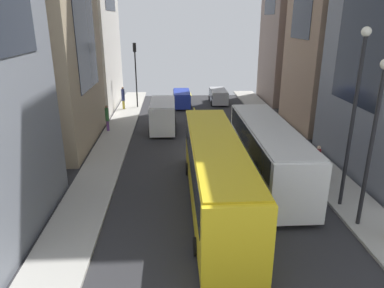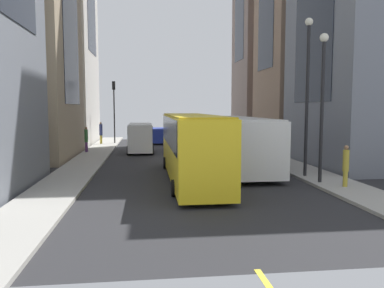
{
  "view_description": "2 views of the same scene",
  "coord_description": "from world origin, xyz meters",
  "px_view_note": "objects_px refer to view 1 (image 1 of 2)",
  "views": [
    {
      "loc": [
        2.31,
        24.22,
        9.17
      ],
      "look_at": [
        1.2,
        4.23,
        2.11
      ],
      "focal_mm": 33.35,
      "sensor_mm": 36.0,
      "label": 1
    },
    {
      "loc": [
        2.66,
        28.81,
        3.95
      ],
      "look_at": [
        -0.32,
        3.89,
        1.6
      ],
      "focal_mm": 35.86,
      "sensor_mm": 36.0,
      "label": 2
    }
  ],
  "objects_px": {
    "pedestrian_crossing_near": "(317,161)",
    "pedestrian_waiting_curb": "(107,117)",
    "delivery_van_white": "(163,114)",
    "traffic_light_near_corner": "(135,64)",
    "car_silver_0": "(218,95)",
    "pedestrian_walking_far": "(123,97)",
    "streetcar_yellow": "(216,168)",
    "car_blue_1": "(182,98)",
    "city_bus_white": "(268,148)"
  },
  "relations": [
    {
      "from": "city_bus_white",
      "to": "pedestrian_walking_far",
      "type": "distance_m",
      "value": 20.75
    },
    {
      "from": "streetcar_yellow",
      "to": "car_silver_0",
      "type": "height_order",
      "value": "streetcar_yellow"
    },
    {
      "from": "pedestrian_waiting_curb",
      "to": "traffic_light_near_corner",
      "type": "height_order",
      "value": "traffic_light_near_corner"
    },
    {
      "from": "pedestrian_waiting_curb",
      "to": "pedestrian_walking_far",
      "type": "bearing_deg",
      "value": -25.97
    },
    {
      "from": "pedestrian_walking_far",
      "to": "traffic_light_near_corner",
      "type": "relative_size",
      "value": 0.35
    },
    {
      "from": "streetcar_yellow",
      "to": "delivery_van_white",
      "type": "height_order",
      "value": "streetcar_yellow"
    },
    {
      "from": "pedestrian_walking_far",
      "to": "car_blue_1",
      "type": "bearing_deg",
      "value": 1.55
    },
    {
      "from": "delivery_van_white",
      "to": "pedestrian_crossing_near",
      "type": "height_order",
      "value": "delivery_van_white"
    },
    {
      "from": "city_bus_white",
      "to": "delivery_van_white",
      "type": "distance_m",
      "value": 12.12
    },
    {
      "from": "city_bus_white",
      "to": "pedestrian_waiting_curb",
      "type": "distance_m",
      "value": 14.93
    },
    {
      "from": "car_blue_1",
      "to": "traffic_light_near_corner",
      "type": "height_order",
      "value": "traffic_light_near_corner"
    },
    {
      "from": "car_silver_0",
      "to": "traffic_light_near_corner",
      "type": "xyz_separation_m",
      "value": [
        9.03,
        1.92,
        3.82
      ]
    },
    {
      "from": "streetcar_yellow",
      "to": "pedestrian_walking_far",
      "type": "height_order",
      "value": "streetcar_yellow"
    },
    {
      "from": "streetcar_yellow",
      "to": "pedestrian_walking_far",
      "type": "distance_m",
      "value": 22.12
    },
    {
      "from": "pedestrian_waiting_curb",
      "to": "pedestrian_crossing_near",
      "type": "height_order",
      "value": "pedestrian_waiting_curb"
    },
    {
      "from": "streetcar_yellow",
      "to": "pedestrian_waiting_curb",
      "type": "distance_m",
      "value": 15.19
    },
    {
      "from": "car_blue_1",
      "to": "car_silver_0",
      "type": "bearing_deg",
      "value": -161.49
    },
    {
      "from": "city_bus_white",
      "to": "car_blue_1",
      "type": "bearing_deg",
      "value": -76.62
    },
    {
      "from": "car_blue_1",
      "to": "pedestrian_waiting_curb",
      "type": "distance_m",
      "value": 11.2
    },
    {
      "from": "city_bus_white",
      "to": "car_blue_1",
      "type": "relative_size",
      "value": 2.68
    },
    {
      "from": "car_silver_0",
      "to": "pedestrian_waiting_curb",
      "type": "height_order",
      "value": "pedestrian_waiting_curb"
    },
    {
      "from": "car_blue_1",
      "to": "pedestrian_waiting_curb",
      "type": "xyz_separation_m",
      "value": [
        6.53,
        9.1,
        0.33
      ]
    },
    {
      "from": "car_silver_0",
      "to": "traffic_light_near_corner",
      "type": "distance_m",
      "value": 9.99
    },
    {
      "from": "streetcar_yellow",
      "to": "car_blue_1",
      "type": "distance_m",
      "value": 22.28
    },
    {
      "from": "traffic_light_near_corner",
      "to": "pedestrian_walking_far",
      "type": "bearing_deg",
      "value": 31.16
    },
    {
      "from": "traffic_light_near_corner",
      "to": "pedestrian_crossing_near",
      "type": "bearing_deg",
      "value": 122.74
    },
    {
      "from": "car_blue_1",
      "to": "traffic_light_near_corner",
      "type": "distance_m",
      "value": 6.11
    },
    {
      "from": "car_silver_0",
      "to": "pedestrian_waiting_curb",
      "type": "relative_size",
      "value": 1.83
    },
    {
      "from": "pedestrian_waiting_curb",
      "to": "traffic_light_near_corner",
      "type": "bearing_deg",
      "value": -34.7
    },
    {
      "from": "delivery_van_white",
      "to": "car_blue_1",
      "type": "relative_size",
      "value": 1.21
    },
    {
      "from": "car_silver_0",
      "to": "delivery_van_white",
      "type": "bearing_deg",
      "value": 59.19
    },
    {
      "from": "city_bus_white",
      "to": "pedestrian_waiting_curb",
      "type": "bearing_deg",
      "value": -42.05
    },
    {
      "from": "streetcar_yellow",
      "to": "pedestrian_waiting_curb",
      "type": "xyz_separation_m",
      "value": [
        7.61,
        -13.12,
        -0.8
      ]
    },
    {
      "from": "car_silver_0",
      "to": "car_blue_1",
      "type": "relative_size",
      "value": 0.95
    },
    {
      "from": "delivery_van_white",
      "to": "pedestrian_crossing_near",
      "type": "relative_size",
      "value": 2.45
    },
    {
      "from": "delivery_van_white",
      "to": "traffic_light_near_corner",
      "type": "height_order",
      "value": "traffic_light_near_corner"
    },
    {
      "from": "delivery_van_white",
      "to": "traffic_light_near_corner",
      "type": "relative_size",
      "value": 0.76
    },
    {
      "from": "car_silver_0",
      "to": "pedestrian_walking_far",
      "type": "relative_size",
      "value": 1.73
    },
    {
      "from": "streetcar_yellow",
      "to": "traffic_light_near_corner",
      "type": "relative_size",
      "value": 1.91
    },
    {
      "from": "pedestrian_crossing_near",
      "to": "streetcar_yellow",
      "type": "bearing_deg",
      "value": 108.44
    },
    {
      "from": "car_silver_0",
      "to": "car_blue_1",
      "type": "height_order",
      "value": "car_blue_1"
    },
    {
      "from": "pedestrian_crossing_near",
      "to": "pedestrian_waiting_curb",
      "type": "bearing_deg",
      "value": 48.69
    },
    {
      "from": "car_silver_0",
      "to": "pedestrian_crossing_near",
      "type": "xyz_separation_m",
      "value": [
        -3.2,
        20.94,
        0.35
      ]
    },
    {
      "from": "streetcar_yellow",
      "to": "pedestrian_walking_far",
      "type": "relative_size",
      "value": 5.53
    },
    {
      "from": "pedestrian_crossing_near",
      "to": "traffic_light_near_corner",
      "type": "xyz_separation_m",
      "value": [
        12.23,
        -19.02,
        3.47
      ]
    },
    {
      "from": "traffic_light_near_corner",
      "to": "city_bus_white",
      "type": "bearing_deg",
      "value": 116.69
    },
    {
      "from": "streetcar_yellow",
      "to": "traffic_light_near_corner",
      "type": "bearing_deg",
      "value": -74.85
    },
    {
      "from": "pedestrian_waiting_curb",
      "to": "traffic_light_near_corner",
      "type": "relative_size",
      "value": 0.33
    },
    {
      "from": "city_bus_white",
      "to": "pedestrian_waiting_curb",
      "type": "relative_size",
      "value": 5.15
    },
    {
      "from": "city_bus_white",
      "to": "traffic_light_near_corner",
      "type": "distance_m",
      "value": 20.98
    }
  ]
}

